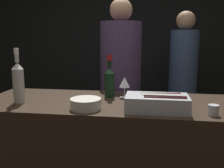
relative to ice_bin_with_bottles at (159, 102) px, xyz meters
name	(u,v)px	position (x,y,z in m)	size (l,w,h in m)	color
wall_back_chalkboard	(132,38)	(-0.32, 2.20, 0.39)	(6.40, 0.06, 2.80)	black
bar_counter	(111,164)	(-0.32, 0.18, -0.53)	(1.87, 0.69, 0.96)	#2D2116
ice_bin_with_bottles	(159,102)	(0.00, 0.00, 0.00)	(0.38, 0.22, 0.11)	#B7BABF
bowl_white	(86,103)	(-0.46, -0.02, -0.02)	(0.20, 0.20, 0.07)	silver
wine_glass	(125,83)	(-0.24, 0.32, 0.06)	(0.08, 0.08, 0.16)	silver
candle_votive	(213,110)	(0.31, -0.05, -0.02)	(0.06, 0.06, 0.06)	silver
red_wine_bottle_burgundy	(109,80)	(-0.36, 0.32, 0.07)	(0.08, 0.08, 0.32)	black
white_wine_bottle	(18,81)	(-0.95, 0.06, 0.10)	(0.08, 0.08, 0.38)	#B2B7AD
person_in_hoodie	(121,82)	(-0.33, 0.86, -0.04)	(0.39, 0.39, 1.76)	black
person_blond_tee	(183,76)	(0.33, 1.45, -0.06)	(0.32, 0.32, 1.69)	black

